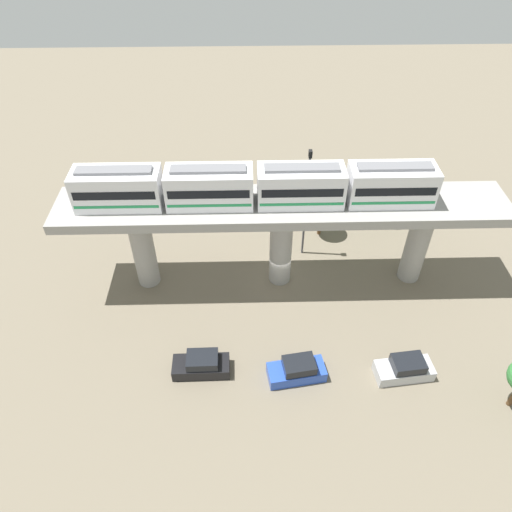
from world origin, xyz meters
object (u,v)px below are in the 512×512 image
(parked_car_black, at_px, (202,365))
(tree_far_corner, at_px, (387,189))
(tree_near_viaduct, at_px, (322,203))
(parked_car_blue, at_px, (297,370))
(train, at_px, (255,186))
(signal_post, at_px, (306,201))
(parked_car_silver, at_px, (405,369))

(parked_car_black, bearing_deg, tree_far_corner, 135.48)
(parked_car_black, distance_m, tree_near_viaduct, 19.37)
(parked_car_black, bearing_deg, parked_car_blue, 84.09)
(parked_car_black, xyz_separation_m, tree_far_corner, (-18.16, 17.40, 2.94))
(parked_car_black, distance_m, parked_car_blue, 7.06)
(train, xyz_separation_m, tree_far_corner, (-8.50, 13.19, -6.24))
(tree_near_viaduct, relative_size, signal_post, 0.47)
(parked_car_black, height_order, parked_car_blue, same)
(tree_far_corner, height_order, signal_post, signal_post)
(tree_near_viaduct, distance_m, tree_far_corner, 7.08)
(parked_car_black, relative_size, tree_far_corner, 0.77)
(parked_car_blue, distance_m, tree_far_corner, 21.66)
(train, height_order, parked_car_black, train)
(parked_car_silver, bearing_deg, parked_car_blue, -96.67)
(train, height_order, parked_car_blue, train)
(parked_car_black, distance_m, parked_car_silver, 14.98)
(parked_car_blue, bearing_deg, signal_post, 164.21)
(parked_car_black, height_order, tree_near_viaduct, tree_near_viaduct)
(parked_car_black, bearing_deg, tree_near_viaduct, 145.26)
(parked_car_silver, distance_m, parked_car_blue, 7.94)
(train, distance_m, parked_car_black, 13.98)
(train, xyz_separation_m, parked_car_blue, (10.30, 2.82, -9.18))
(train, relative_size, signal_post, 2.50)
(signal_post, bearing_deg, train, -53.09)
(train, distance_m, parked_car_silver, 17.53)
(train, bearing_deg, signal_post, 126.91)
(parked_car_blue, distance_m, tree_near_viaduct, 17.17)
(parked_car_blue, xyz_separation_m, signal_post, (-13.70, 1.71, 5.28))
(parked_car_silver, bearing_deg, tree_near_viaduct, -171.76)
(tree_near_viaduct, xyz_separation_m, tree_far_corner, (-2.29, 6.70, -0.07))
(tree_near_viaduct, bearing_deg, parked_car_blue, -12.52)
(train, relative_size, parked_car_silver, 6.28)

